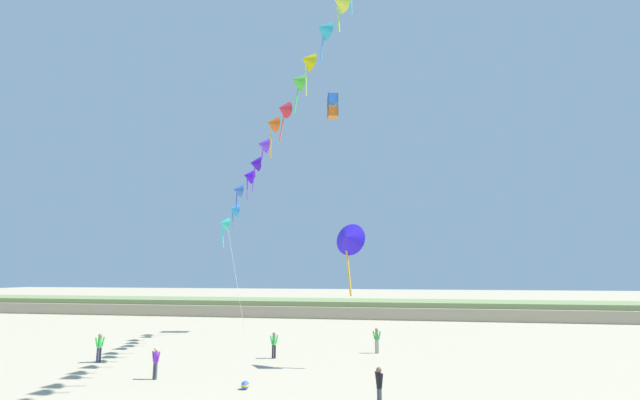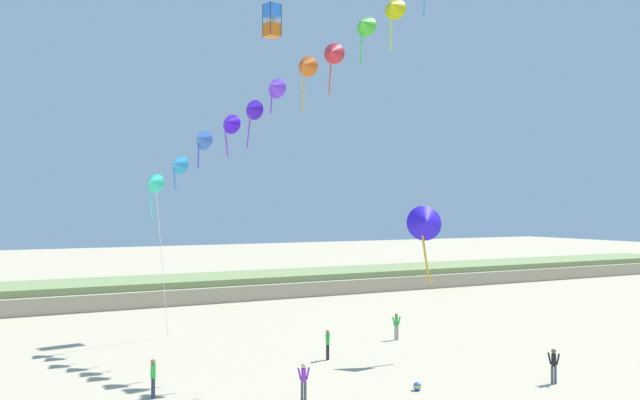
% 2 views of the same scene
% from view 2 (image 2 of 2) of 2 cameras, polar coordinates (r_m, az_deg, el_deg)
% --- Properties ---
extents(dune_ridge, '(120.00, 8.56, 1.83)m').
position_cam_2_polar(dune_ridge, '(59.76, -10.70, -7.26)').
color(dune_ridge, tan).
rests_on(dune_ridge, ground).
extents(person_near_left, '(0.35, 0.52, 1.61)m').
position_cam_2_polar(person_near_left, '(29.28, -13.87, -14.16)').
color(person_near_left, '#282D4C').
rests_on(person_near_left, ground).
extents(person_near_right, '(0.46, 0.39, 1.53)m').
position_cam_2_polar(person_near_right, '(35.34, 0.65, -11.91)').
color(person_near_right, black).
rests_on(person_near_right, ground).
extents(person_mid_center, '(0.36, 0.49, 1.54)m').
position_cam_2_polar(person_mid_center, '(32.43, 19.08, -12.88)').
color(person_mid_center, '#474C56').
rests_on(person_mid_center, ground).
extents(person_far_left, '(0.52, 0.21, 1.50)m').
position_cam_2_polar(person_far_left, '(28.28, -1.38, -14.81)').
color(person_far_left, '#474C56').
rests_on(person_far_left, ground).
extents(person_far_right, '(0.55, 0.21, 1.57)m').
position_cam_2_polar(person_far_right, '(40.74, 6.46, -10.37)').
color(person_far_right, gray).
rests_on(person_far_right, ground).
extents(kite_banner_string, '(20.06, 24.05, 27.15)m').
position_cam_2_polar(kite_banner_string, '(35.47, 6.07, 16.05)').
color(kite_banner_string, '#33D6AE').
extents(large_kite_low_lead, '(1.13, 1.13, 2.25)m').
position_cam_2_polar(large_kite_low_lead, '(47.90, -4.07, 14.85)').
color(large_kite_low_lead, '#D36417').
extents(large_kite_mid_trail, '(2.09, 1.62, 4.20)m').
position_cam_2_polar(large_kite_mid_trail, '(35.65, 8.86, -1.89)').
color(large_kite_mid_trail, '#2E1BEC').
extents(beach_ball, '(0.36, 0.36, 0.36)m').
position_cam_2_polar(beach_ball, '(30.13, 8.20, -15.26)').
color(beach_ball, blue).
rests_on(beach_ball, ground).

